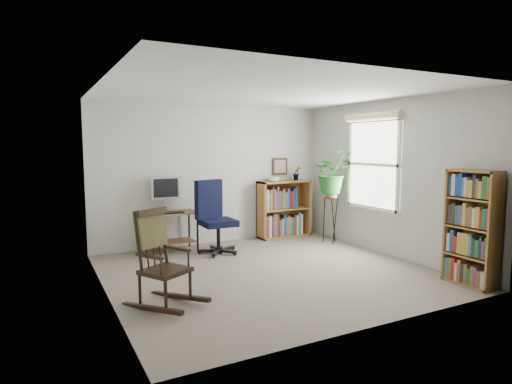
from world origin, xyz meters
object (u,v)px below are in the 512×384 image
desk (169,232)px  tall_bookshelf (472,228)px  low_bookshelf (284,209)px  office_chair (218,217)px  rocking_chair (165,257)px

desk → tall_bookshelf: (2.82, -3.30, 0.39)m
desk → tall_bookshelf: bearing=-49.5°
low_bookshelf → tall_bookshelf: size_ratio=0.74×
tall_bookshelf → low_bookshelf: bearing=99.8°
low_bookshelf → tall_bookshelf: (0.59, -3.42, 0.18)m
office_chair → tall_bookshelf: size_ratio=0.83×
office_chair → rocking_chair: bearing=-143.9°
rocking_chair → desk: bearing=43.9°
low_bookshelf → tall_bookshelf: tall_bookshelf is taller
desk → low_bookshelf: low_bookshelf is taller
rocking_chair → tall_bookshelf: tall_bookshelf is taller
office_chair → low_bookshelf: bearing=3.2°
desk → low_bookshelf: (2.23, 0.12, 0.21)m
desk → tall_bookshelf: 4.36m
desk → rocking_chair: 2.37m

